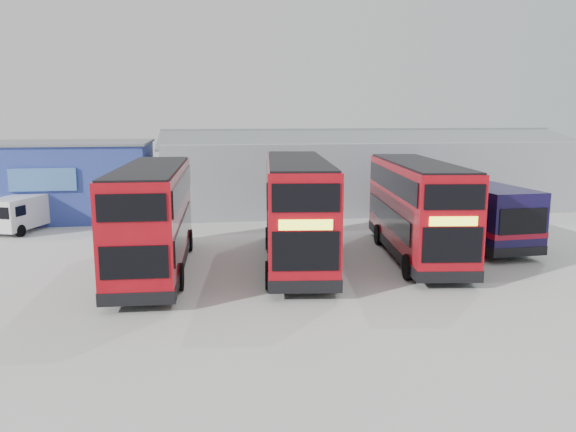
% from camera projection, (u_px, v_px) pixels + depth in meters
% --- Properties ---
extents(ground_plane, '(120.00, 120.00, 0.00)m').
position_uv_depth(ground_plane, '(311.00, 283.00, 23.38)').
color(ground_plane, '#B0B0AA').
rests_on(ground_plane, ground).
extents(office_block, '(12.30, 8.32, 5.12)m').
position_uv_depth(office_block, '(59.00, 179.00, 38.32)').
color(office_block, navy).
rests_on(office_block, ground).
extents(maintenance_shed, '(30.50, 12.00, 5.89)m').
position_uv_depth(maintenance_shed, '(363.00, 171.00, 43.57)').
color(maintenance_shed, gray).
rests_on(maintenance_shed, ground).
extents(double_decker_left, '(3.17, 11.27, 4.72)m').
position_uv_depth(double_decker_left, '(153.00, 220.00, 24.57)').
color(double_decker_left, '#9D0812').
rests_on(double_decker_left, ground).
extents(double_decker_centre, '(4.09, 11.81, 4.90)m').
position_uv_depth(double_decker_centre, '(297.00, 212.00, 26.09)').
color(double_decker_centre, '#9D0812').
rests_on(double_decker_centre, ground).
extents(double_decker_right, '(4.01, 11.31, 4.69)m').
position_uv_depth(double_decker_right, '(416.00, 210.00, 27.21)').
color(double_decker_right, '#9D0812').
rests_on(double_decker_right, ground).
extents(single_decker_blue, '(3.54, 12.39, 3.32)m').
position_uv_depth(single_decker_blue, '(457.00, 209.00, 31.82)').
color(single_decker_blue, '#0E0C38').
rests_on(single_decker_blue, ground).
extents(panel_van, '(3.45, 5.18, 2.11)m').
position_uv_depth(panel_van, '(23.00, 211.00, 33.77)').
color(panel_van, white).
rests_on(panel_van, ground).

